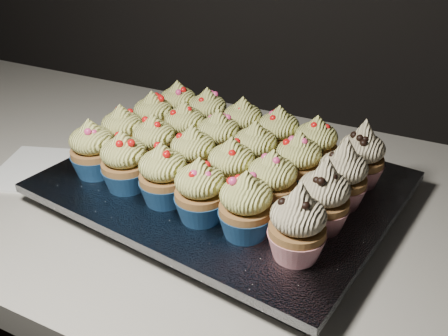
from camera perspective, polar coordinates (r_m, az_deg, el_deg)
worktop at (r=0.69m, az=17.24°, el=-8.05°), size 2.44×0.64×0.04m
napkin at (r=0.83m, az=-19.95°, el=-0.15°), size 0.18×0.18×0.00m
baking_tray at (r=0.70m, az=-0.00°, el=-2.77°), size 0.45×0.37×0.02m
foil_lining at (r=0.69m, az=-0.00°, el=-1.58°), size 0.49×0.41×0.01m
cupcake_0 at (r=0.71m, az=-14.78°, el=2.01°), size 0.06×0.06×0.08m
cupcake_1 at (r=0.66m, az=-11.30°, el=0.59°), size 0.06×0.06×0.08m
cupcake_2 at (r=0.63m, az=-6.94°, el=-0.89°), size 0.06×0.06×0.08m
cupcake_3 at (r=0.59m, az=-2.73°, el=-2.74°), size 0.06×0.06×0.08m
cupcake_4 at (r=0.56m, az=2.50°, el=-4.43°), size 0.06×0.06×0.08m
cupcake_5 at (r=0.53m, az=8.40°, el=-6.53°), size 0.06×0.06×0.10m
cupcake_6 at (r=0.74m, az=-11.49°, el=3.84°), size 0.06×0.06×0.08m
cupcake_7 at (r=0.71m, az=-7.92°, el=2.70°), size 0.06×0.06×0.08m
cupcake_8 at (r=0.67m, az=-3.54°, el=1.36°), size 0.06×0.06×0.08m
cupcake_9 at (r=0.64m, az=0.86°, el=-0.19°), size 0.06×0.06×0.08m
cupcake_10 at (r=0.61m, az=5.49°, el=-1.77°), size 0.06×0.06×0.08m
cupcake_11 at (r=0.58m, az=11.27°, el=-3.40°), size 0.06×0.06×0.10m
cupcake_12 at (r=0.79m, az=-8.05°, el=5.55°), size 0.06×0.06×0.08m
cupcake_13 at (r=0.75m, az=-4.47°, el=4.41°), size 0.06×0.06×0.08m
cupcake_14 at (r=0.71m, az=-0.63°, el=3.27°), size 0.06×0.06×0.08m
cupcake_15 at (r=0.68m, az=3.55°, el=1.83°), size 0.06×0.06×0.08m
cupcake_16 at (r=0.66m, az=8.46°, el=0.52°), size 0.06×0.06×0.08m
cupcake_17 at (r=0.63m, az=13.37°, el=-0.94°), size 0.06×0.06×0.10m
cupcake_18 at (r=0.83m, az=-5.23°, el=6.88°), size 0.06×0.06×0.08m
cupcake_19 at (r=0.79m, az=-1.88°, el=6.04°), size 0.06×0.06×0.08m
cupcake_20 at (r=0.76m, az=2.13°, el=4.86°), size 0.06×0.06×0.08m
cupcake_21 at (r=0.73m, az=6.22°, el=3.76°), size 0.06×0.06×0.08m
cupcake_22 at (r=0.71m, az=10.37°, el=2.46°), size 0.06×0.06×0.08m
cupcake_23 at (r=0.69m, az=15.39°, el=1.24°), size 0.06×0.06×0.10m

